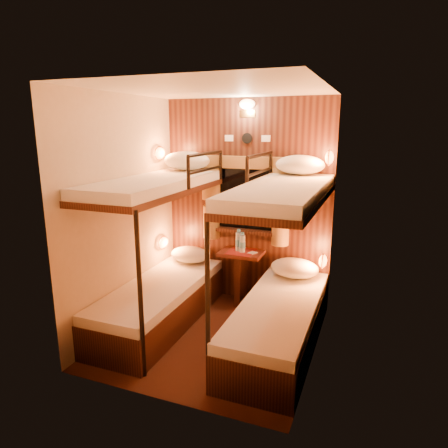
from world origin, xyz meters
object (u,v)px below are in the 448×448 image
at_px(bottle_left, 239,242).
at_px(bottle_right, 242,244).
at_px(bunk_left, 160,274).
at_px(table, 241,271).
at_px(bunk_right, 279,292).

height_order(bottle_left, bottle_right, bottle_left).
height_order(bunk_left, table, bunk_left).
height_order(bunk_right, bottle_right, bunk_right).
bearing_deg(bottle_left, bunk_left, -127.41).
distance_m(bottle_left, bottle_right, 0.07).
bearing_deg(table, bottle_right, -46.93).
distance_m(bunk_left, bottle_right, 1.03).
xyz_separation_m(bunk_right, table, (-0.65, 0.78, -0.14)).
xyz_separation_m(bunk_left, bottle_right, (0.67, 0.76, 0.20)).
bearing_deg(bunk_left, bottle_left, 52.59).
relative_size(bunk_left, table, 2.90).
xyz_separation_m(bunk_right, bottle_right, (-0.63, 0.76, 0.20)).
distance_m(table, bottle_right, 0.34).
xyz_separation_m(bunk_right, bottle_left, (-0.69, 0.80, 0.21)).
bearing_deg(bottle_right, table, 133.07).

